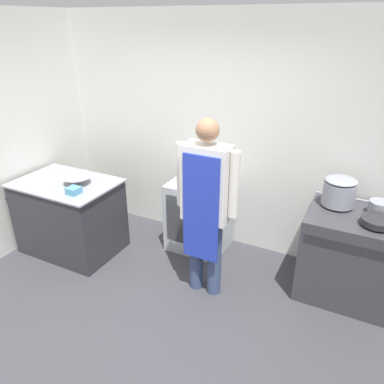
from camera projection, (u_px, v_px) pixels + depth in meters
ground_plane at (133, 333)px, 3.36m from camera, size 14.00×14.00×0.00m
wall_back at (221, 135)px, 4.33m from camera, size 8.00×0.05×2.70m
wall_left at (29, 131)px, 4.47m from camera, size 0.05×8.00×2.70m
prep_counter at (70, 216)px, 4.44m from camera, size 1.15×0.80×0.88m
stove at (348, 255)px, 3.70m from camera, size 0.87×0.73×0.91m
fridge_unit at (199, 216)px, 4.49m from camera, size 0.68×0.56×0.85m
person_cook at (206, 200)px, 3.49m from camera, size 0.62×0.24×1.81m
mixing_bowl at (77, 180)px, 4.20m from camera, size 0.31×0.31×0.08m
plastic_tub at (74, 191)px, 3.96m from camera, size 0.13×0.13×0.07m
stock_pot at (339, 191)px, 3.63m from camera, size 0.31×0.31×0.28m
saute_pan at (378, 221)px, 3.32m from camera, size 0.29×0.29×0.06m
sauce_pot at (379, 207)px, 3.51m from camera, size 0.20×0.20×0.11m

